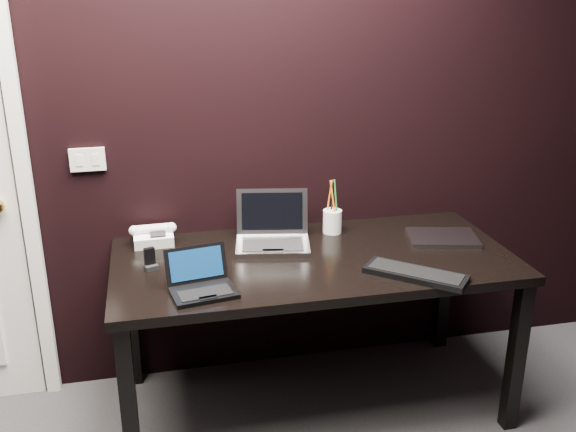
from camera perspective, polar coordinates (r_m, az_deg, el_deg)
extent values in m
plane|color=black|center=(2.91, -5.36, 9.20)|extent=(4.00, 0.00, 4.00)
cube|color=white|center=(2.97, -22.32, 2.52)|extent=(0.06, 0.05, 2.11)
cube|color=silver|center=(2.92, -17.39, 4.82)|extent=(0.15, 0.02, 0.10)
cube|color=silver|center=(2.92, -18.09, 4.71)|extent=(0.03, 0.01, 0.05)
cube|color=silver|center=(2.91, -16.72, 4.82)|extent=(0.03, 0.01, 0.05)
cube|color=black|center=(2.76, 2.32, -3.99)|extent=(1.70, 0.80, 0.04)
cube|color=black|center=(2.56, -13.96, -16.19)|extent=(0.06, 0.06, 0.70)
cube|color=black|center=(2.94, 19.62, -11.70)|extent=(0.06, 0.06, 0.70)
cube|color=black|center=(3.16, -13.82, -8.78)|extent=(0.06, 0.06, 0.70)
cube|color=black|center=(3.47, 13.67, -6.02)|extent=(0.06, 0.06, 0.70)
cube|color=black|center=(2.44, -7.49, -6.78)|extent=(0.26, 0.20, 0.02)
cube|color=black|center=(2.42, -7.38, -6.78)|extent=(0.21, 0.12, 0.00)
cube|color=black|center=(2.38, -7.11, -7.21)|extent=(0.07, 0.04, 0.00)
cube|color=black|center=(2.50, -8.18, -4.22)|extent=(0.24, 0.09, 0.14)
cube|color=#092449|center=(2.49, -8.16, -4.23)|extent=(0.21, 0.07, 0.11)
cube|color=#9C9BA0|center=(2.83, -1.37, -2.64)|extent=(0.36, 0.29, 0.02)
cube|color=black|center=(2.80, -1.36, -2.63)|extent=(0.28, 0.17, 0.00)
cube|color=#9B9CA0|center=(2.74, -1.34, -3.11)|extent=(0.10, 0.05, 0.00)
cube|color=#9FA0A5|center=(2.92, -1.42, 0.44)|extent=(0.33, 0.12, 0.20)
cube|color=black|center=(2.92, -1.42, 0.43)|extent=(0.28, 0.10, 0.16)
cube|color=black|center=(2.61, 11.28, -5.08)|extent=(0.39, 0.37, 0.02)
cube|color=black|center=(2.60, 11.30, -4.82)|extent=(0.35, 0.32, 0.00)
cube|color=#9A9A9F|center=(3.00, 13.56, -1.89)|extent=(0.35, 0.28, 0.02)
cube|color=white|center=(2.93, -11.88, -1.87)|extent=(0.18, 0.16, 0.07)
cylinder|color=silver|center=(2.91, -11.93, -1.16)|extent=(0.16, 0.04, 0.03)
sphere|color=silver|center=(2.91, -13.52, -1.29)|extent=(0.05, 0.05, 0.05)
sphere|color=silver|center=(2.91, -10.34, -1.02)|extent=(0.05, 0.05, 0.05)
cube|color=black|center=(2.88, -11.50, -1.59)|extent=(0.07, 0.05, 0.01)
cube|color=black|center=(2.68, -12.19, -3.68)|extent=(0.05, 0.03, 0.09)
cube|color=black|center=(2.68, -12.04, -4.48)|extent=(0.06, 0.05, 0.02)
cylinder|color=white|center=(3.00, 3.96, -0.48)|extent=(0.10, 0.10, 0.11)
cylinder|color=orange|center=(2.96, 3.71, 1.72)|extent=(0.02, 0.03, 0.16)
cylinder|color=#217B2F|center=(2.96, 4.26, 1.69)|extent=(0.02, 0.02, 0.16)
cylinder|color=black|center=(2.97, 3.97, 1.78)|extent=(0.01, 0.02, 0.16)
cylinder|color=orange|center=(2.95, 3.99, 1.62)|extent=(0.03, 0.03, 0.16)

